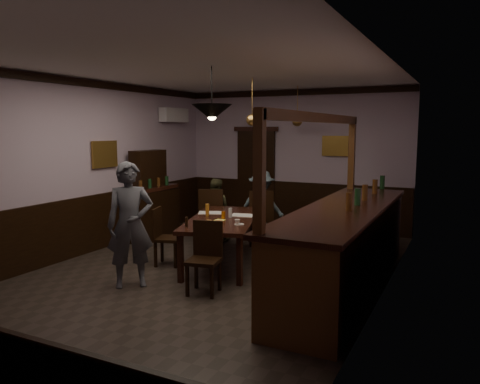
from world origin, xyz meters
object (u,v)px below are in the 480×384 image
Objects in this scene: person_seated_left at (215,210)px; person_seated_right at (261,206)px; chair_side at (164,234)px; sideboard at (151,203)px; chair_far_left at (212,214)px; pendant_brass_far at (297,122)px; chair_near at (205,254)px; person_standing at (130,225)px; soda_can at (223,215)px; bar_counter at (345,245)px; pendant_iron at (212,112)px; coffee_cup at (237,222)px; pendant_brass_mid at (252,120)px; dining_table at (223,222)px; chair_far_right at (261,215)px.

person_seated_right is at bearing -176.04° from person_seated_left.
sideboard is (-1.36, 1.48, 0.19)m from chair_side.
chair_far_left is 1.37m from sideboard.
chair_near is at bearing -88.83° from pendant_brass_far.
chair_far_left is at bearing 28.65° from person_seated_right.
chair_far_left is 0.87× the size of person_seated_left.
sideboard is (-1.56, 2.51, -0.16)m from person_standing.
soda_can is (-0.37, 1.19, 0.29)m from chair_near.
bar_counter is (2.07, -1.93, -0.09)m from person_seated_right.
chair_side is 1.13× the size of pendant_brass_far.
pendant_iron is at bearing -165.96° from bar_counter.
sideboard reaches higher than chair_near.
sideboard reaches higher than soda_can.
coffee_cup is 3.29m from pendant_brass_far.
person_seated_right reaches higher than soda_can.
bar_counter is 2.78m from pendant_brass_mid.
sideboard is (-2.64, 1.43, -0.10)m from coffee_cup.
sideboard is at bearing 25.33° from chair_side.
soda_can is at bearing -96.09° from pendant_brass_mid.
bar_counter is at bearing 14.04° from pendant_iron.
pendant_iron is at bearing -36.12° from sideboard.
pendant_brass_far reaches higher than person_seated_left.
dining_table is at bearing -99.52° from pendant_brass_mid.
chair_near is at bearing -28.25° from person_standing.
pendant_iron is at bearing 101.37° from chair_far_left.
person_seated_left is (-0.96, -0.01, 0.03)m from chair_far_right.
person_standing is at bearing -139.11° from pendant_iron.
chair_near is 1.93m from pendant_iron.
coffee_cup is at bearing -42.46° from dining_table.
person_seated_left reaches higher than soda_can.
person_seated_left is at bearing 10.97° from person_seated_right.
pendant_brass_mid is (0.95, 1.27, 1.80)m from chair_side.
chair_near is 1.16× the size of pendant_brass_far.
coffee_cup is 1.58m from bar_counter.
pendant_iron reaches higher than soda_can.
pendant_brass_far is (-1.69, 2.82, 1.70)m from bar_counter.
pendant_iron reaches higher than bar_counter.
chair_far_right is at bearing 104.28° from person_seated_right.
chair_far_right reaches higher than chair_near.
coffee_cup is 0.10× the size of pendant_brass_far.
chair_far_right is 2.58m from bar_counter.
person_seated_left is at bearing -14.77° from chair_side.
chair_far_right is 0.31m from person_seated_right.
coffee_cup is (0.40, -1.77, 0.23)m from chair_far_right.
coffee_cup is (0.51, -2.04, 0.11)m from person_seated_right.
dining_table is at bearing 58.70° from chair_far_right.
bar_counter is at bearing -30.46° from pendant_brass_mid.
bar_counter is (2.93, -1.66, -0.01)m from person_seated_left.
person_standing is at bearing 47.85° from chair_far_right.
dining_table is at bearing 119.85° from coffee_cup.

